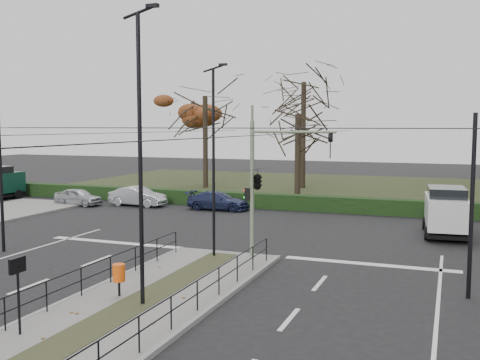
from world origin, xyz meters
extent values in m
plane|color=black|center=(0.00, 0.00, 0.00)|extent=(140.00, 140.00, 0.00)
cube|color=#62605D|center=(0.00, -2.50, 0.07)|extent=(4.40, 15.00, 0.14)
cube|color=black|center=(-6.00, 32.00, 0.05)|extent=(38.00, 26.00, 0.10)
cube|color=black|center=(-6.00, 18.60, 0.50)|extent=(38.00, 1.00, 1.00)
cylinder|color=black|center=(-2.05, 4.00, 0.59)|extent=(0.04, 0.04, 0.90)
cylinder|color=black|center=(2.05, 4.00, 0.59)|extent=(0.04, 0.04, 0.90)
cylinder|color=black|center=(-2.05, -2.60, 1.04)|extent=(0.04, 13.20, 0.04)
cylinder|color=black|center=(2.05, -2.60, 1.04)|extent=(0.04, 13.20, 0.04)
cylinder|color=black|center=(-9.60, 2.00, 3.00)|extent=(0.14, 0.14, 6.00)
cylinder|color=black|center=(9.60, 2.00, 3.00)|extent=(0.14, 0.14, 6.00)
cylinder|color=black|center=(0.00, 1.00, 5.50)|extent=(20.00, 0.02, 0.02)
cylinder|color=black|center=(0.00, 3.00, 5.50)|extent=(20.00, 0.02, 0.02)
cylinder|color=black|center=(-3.50, -2.00, 5.30)|extent=(0.02, 34.00, 0.02)
cylinder|color=black|center=(3.50, -2.00, 5.30)|extent=(0.02, 34.00, 0.02)
cylinder|color=slate|center=(1.25, 4.50, 2.95)|extent=(0.17, 0.17, 5.63)
cylinder|color=slate|center=(2.98, 4.50, 5.34)|extent=(3.46, 0.11, 0.11)
imported|color=black|center=(4.50, 4.50, 4.80)|extent=(0.18, 0.21, 0.97)
imported|color=black|center=(1.49, 4.50, 3.39)|extent=(0.72, 2.19, 0.87)
cube|color=black|center=(1.06, 4.50, 2.74)|extent=(0.24, 0.17, 0.54)
sphere|color=#FF0C0C|center=(0.95, 4.50, 2.90)|extent=(0.12, 0.12, 0.12)
sphere|color=#0CE533|center=(0.95, 4.50, 2.61)|extent=(0.12, 0.12, 0.12)
cylinder|color=black|center=(-0.90, -2.19, 0.39)|extent=(0.08, 0.08, 0.51)
cylinder|color=#ED530D|center=(-0.90, -2.19, 0.90)|extent=(0.41, 0.41, 0.56)
cylinder|color=black|center=(-1.50, -5.97, 1.11)|extent=(0.07, 0.07, 1.94)
cube|color=black|center=(-1.50, -5.97, 1.99)|extent=(0.10, 0.53, 0.41)
cube|color=beige|center=(-1.56, -5.97, 1.99)|extent=(0.02, 0.47, 0.34)
cylinder|color=black|center=(0.22, -2.63, 4.50)|extent=(0.13, 0.13, 8.73)
cube|color=black|center=(0.71, -2.63, 9.03)|extent=(0.38, 0.15, 0.11)
cylinder|color=black|center=(-0.26, 3.99, 4.02)|extent=(0.12, 0.12, 7.76)
cube|color=black|center=(0.18, 3.99, 8.04)|extent=(0.34, 0.14, 0.10)
imported|color=#A8AAB0|center=(-15.51, 15.29, 0.60)|extent=(3.62, 1.65, 1.20)
imported|color=#A8AAB0|center=(-11.43, 16.49, 0.67)|extent=(4.07, 1.51, 1.33)
imported|color=#1F2648|center=(-5.49, 16.81, 0.61)|extent=(4.25, 1.86, 1.22)
cube|color=silver|center=(8.78, 12.86, 1.24)|extent=(2.27, 4.71, 1.48)
cube|color=black|center=(8.78, 12.86, 2.13)|extent=(1.96, 2.65, 0.69)
cube|color=black|center=(8.78, 12.86, 0.30)|extent=(2.32, 4.81, 0.18)
cylinder|color=black|center=(9.85, 11.43, 0.33)|extent=(0.27, 0.68, 0.66)
cylinder|color=black|center=(7.93, 11.28, 0.33)|extent=(0.27, 0.68, 0.66)
cylinder|color=black|center=(9.62, 14.44, 0.33)|extent=(0.27, 0.68, 0.66)
cylinder|color=black|center=(7.70, 14.29, 0.33)|extent=(0.27, 0.68, 0.66)
cylinder|color=black|center=(-22.18, 16.77, 0.33)|extent=(0.25, 0.67, 0.66)
cylinder|color=black|center=(-24.00, 16.84, 0.33)|extent=(0.25, 0.67, 0.66)
cylinder|color=black|center=(-11.46, 28.06, 4.13)|extent=(0.44, 0.44, 8.07)
ellipsoid|color=#572714|center=(-11.46, 28.06, 8.17)|extent=(9.34, 9.34, 5.07)
cylinder|color=black|center=(-3.31, 30.89, 4.73)|extent=(0.44, 0.44, 9.25)
cylinder|color=black|center=(-1.57, 22.49, 3.27)|extent=(0.44, 0.44, 6.33)
camera|label=1|loc=(8.94, -17.25, 5.60)|focal=42.00mm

